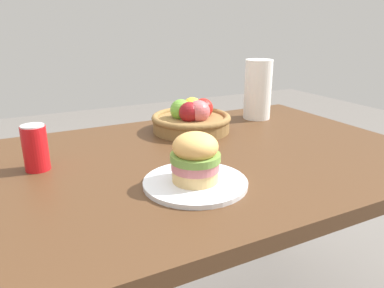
# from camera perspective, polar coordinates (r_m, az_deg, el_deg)

# --- Properties ---
(dining_table) EXTENTS (1.40, 0.90, 0.75)m
(dining_table) POSITION_cam_1_polar(r_m,az_deg,el_deg) (1.14, 0.43, -6.65)
(dining_table) COLOR #4C301C
(dining_table) RESTS_ON ground_plane
(plate) EXTENTS (0.26, 0.26, 0.01)m
(plate) POSITION_cam_1_polar(r_m,az_deg,el_deg) (0.90, 0.52, -6.08)
(plate) COLOR white
(plate) RESTS_ON dining_table
(sandwich) EXTENTS (0.12, 0.12, 0.12)m
(sandwich) POSITION_cam_1_polar(r_m,az_deg,el_deg) (0.88, 0.53, -2.10)
(sandwich) COLOR #E5BC75
(sandwich) RESTS_ON plate
(soda_can) EXTENTS (0.07, 0.07, 0.13)m
(soda_can) POSITION_cam_1_polar(r_m,az_deg,el_deg) (1.06, -23.33, -0.55)
(soda_can) COLOR red
(soda_can) RESTS_ON dining_table
(fruit_basket) EXTENTS (0.29, 0.29, 0.12)m
(fruit_basket) POSITION_cam_1_polar(r_m,az_deg,el_deg) (1.34, -0.06, 3.98)
(fruit_basket) COLOR olive
(fruit_basket) RESTS_ON dining_table
(paper_towel_roll) EXTENTS (0.11, 0.11, 0.24)m
(paper_towel_roll) POSITION_cam_1_polar(r_m,az_deg,el_deg) (1.53, 10.28, 8.40)
(paper_towel_roll) COLOR white
(paper_towel_roll) RESTS_ON dining_table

